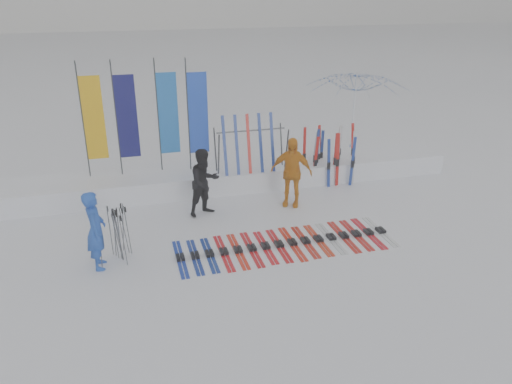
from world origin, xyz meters
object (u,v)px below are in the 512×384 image
object	(u,v)px
ski_row	(285,244)
person_blue	(96,230)
person_black	(205,182)
person_yellow	(291,172)
ski_rack	(251,144)
tent_canopy	(354,116)

from	to	relation	value
ski_row	person_blue	bearing A→B (deg)	177.78
person_blue	person_black	distance (m)	3.35
person_yellow	ski_row	world-z (taller)	person_yellow
ski_rack	ski_row	bearing A→B (deg)	-92.07
person_blue	person_black	bearing A→B (deg)	-51.69
person_black	ski_rack	size ratio (longest dim) A/B	0.88
person_yellow	ski_row	distance (m)	2.50
person_blue	person_yellow	distance (m)	5.40
person_black	ski_rack	bearing A→B (deg)	16.01
ski_row	ski_rack	xyz separation A→B (m)	(0.13, 3.57, 1.35)
person_black	tent_canopy	size ratio (longest dim) A/B	0.53
person_black	tent_canopy	bearing A→B (deg)	4.15
person_blue	tent_canopy	size ratio (longest dim) A/B	0.52
tent_canopy	ski_row	world-z (taller)	tent_canopy
person_yellow	ski_rack	size ratio (longest dim) A/B	0.94
person_yellow	tent_canopy	xyz separation A→B (m)	(3.33, 3.14, 0.56)
person_black	ski_row	world-z (taller)	person_black
person_black	ski_row	distance (m)	2.78
person_black	ski_rack	xyz separation A→B (m)	(1.62, 1.38, 0.49)
person_blue	ski_row	world-z (taller)	person_blue
person_blue	person_yellow	xyz separation A→B (m)	(5.02, 1.99, 0.09)
person_yellow	ski_rack	distance (m)	1.65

